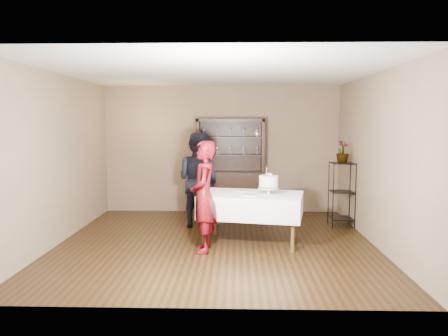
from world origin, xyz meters
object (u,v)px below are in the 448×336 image
(man, at_px, (198,180))
(cake_table, at_px, (251,205))
(plant_etagere, at_px, (342,192))
(potted_plant, at_px, (342,152))
(cake, at_px, (269,183))
(china_hutch, at_px, (230,183))
(woman, at_px, (204,197))

(man, bearing_deg, cake_table, 164.88)
(plant_etagere, xyz_separation_m, potted_plant, (-0.00, 0.01, 0.74))
(man, bearing_deg, cake, 170.50)
(plant_etagere, relative_size, man, 0.69)
(potted_plant, bearing_deg, cake, -139.20)
(plant_etagere, bearing_deg, cake, -139.48)
(china_hutch, relative_size, potted_plant, 4.91)
(china_hutch, distance_m, man, 1.32)
(plant_etagere, height_order, man, man)
(man, distance_m, cake, 1.65)
(cake, bearing_deg, china_hutch, 105.51)
(woman, height_order, potted_plant, woman)
(china_hutch, xyz_separation_m, plant_etagere, (2.08, -1.05, -0.01))
(man, bearing_deg, potted_plant, -144.13)
(woman, bearing_deg, plant_etagere, 121.71)
(plant_etagere, height_order, potted_plant, potted_plant)
(china_hutch, bearing_deg, plant_etagere, -26.83)
(woman, bearing_deg, china_hutch, 169.91)
(cake_table, height_order, man, man)
(cake_table, height_order, woman, woman)
(man, distance_m, potted_plant, 2.71)
(plant_etagere, height_order, cake, cake)
(china_hutch, bearing_deg, woman, -97.49)
(woman, relative_size, man, 0.95)
(cake_table, relative_size, potted_plant, 4.30)
(woman, xyz_separation_m, man, (-0.22, 1.55, 0.04))
(woman, bearing_deg, cake, 110.72)
(china_hutch, bearing_deg, cake, -74.49)
(plant_etagere, relative_size, potted_plant, 2.94)
(china_hutch, height_order, potted_plant, china_hutch)
(cake_table, distance_m, potted_plant, 2.22)
(china_hutch, bearing_deg, cake_table, -80.68)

